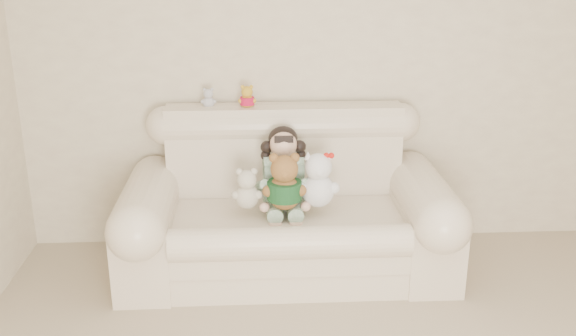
{
  "coord_description": "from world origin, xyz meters",
  "views": [
    {
      "loc": [
        -0.68,
        -1.82,
        2.05
      ],
      "look_at": [
        -0.48,
        1.9,
        0.75
      ],
      "focal_mm": 40.58,
      "sensor_mm": 36.0,
      "label": 1
    }
  ],
  "objects_px": {
    "sofa": "(287,198)",
    "seated_child": "(283,168)",
    "white_cat": "(318,174)",
    "cream_teddy": "(247,185)",
    "brown_teddy": "(284,176)"
  },
  "relations": [
    {
      "from": "sofa",
      "to": "white_cat",
      "type": "bearing_deg",
      "value": -29.11
    },
    {
      "from": "seated_child",
      "to": "white_cat",
      "type": "bearing_deg",
      "value": -46.22
    },
    {
      "from": "sofa",
      "to": "cream_teddy",
      "type": "relative_size",
      "value": 6.94
    },
    {
      "from": "cream_teddy",
      "to": "sofa",
      "type": "bearing_deg",
      "value": 16.07
    },
    {
      "from": "seated_child",
      "to": "cream_teddy",
      "type": "bearing_deg",
      "value": -144.87
    },
    {
      "from": "brown_teddy",
      "to": "white_cat",
      "type": "distance_m",
      "value": 0.21
    },
    {
      "from": "sofa",
      "to": "seated_child",
      "type": "bearing_deg",
      "value": 103.65
    },
    {
      "from": "brown_teddy",
      "to": "seated_child",
      "type": "bearing_deg",
      "value": 110.71
    },
    {
      "from": "sofa",
      "to": "cream_teddy",
      "type": "height_order",
      "value": "sofa"
    },
    {
      "from": "brown_teddy",
      "to": "cream_teddy",
      "type": "distance_m",
      "value": 0.24
    },
    {
      "from": "sofa",
      "to": "white_cat",
      "type": "relative_size",
      "value": 5.04
    },
    {
      "from": "white_cat",
      "to": "brown_teddy",
      "type": "bearing_deg",
      "value": -156.92
    },
    {
      "from": "sofa",
      "to": "brown_teddy",
      "type": "xyz_separation_m",
      "value": [
        -0.02,
        -0.14,
        0.19
      ]
    },
    {
      "from": "white_cat",
      "to": "cream_teddy",
      "type": "distance_m",
      "value": 0.44
    },
    {
      "from": "seated_child",
      "to": "white_cat",
      "type": "xyz_separation_m",
      "value": [
        0.2,
        -0.18,
        0.02
      ]
    }
  ]
}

